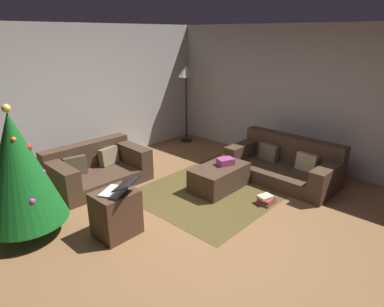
% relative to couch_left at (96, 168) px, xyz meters
% --- Properties ---
extents(ground_plane, '(6.40, 6.40, 0.00)m').
position_rel_couch_left_xyz_m(ground_plane, '(0.10, -2.24, -0.26)').
color(ground_plane, brown).
extents(rear_partition, '(6.40, 0.12, 2.60)m').
position_rel_couch_left_xyz_m(rear_partition, '(0.10, 0.90, 1.04)').
color(rear_partition, '#BCB7B2').
rests_on(rear_partition, ground_plane).
extents(corner_partition, '(0.12, 6.40, 2.60)m').
position_rel_couch_left_xyz_m(corner_partition, '(3.24, -2.24, 1.04)').
color(corner_partition, '#B5B0AB').
rests_on(corner_partition, ground_plane).
extents(couch_left, '(1.61, 1.04, 0.65)m').
position_rel_couch_left_xyz_m(couch_left, '(0.00, 0.00, 0.00)').
color(couch_left, '#473323').
rests_on(couch_left, ground_plane).
extents(couch_right, '(0.99, 1.86, 0.72)m').
position_rel_couch_left_xyz_m(couch_right, '(2.35, -2.29, 0.01)').
color(couch_right, '#473323').
rests_on(couch_right, ground_plane).
extents(ottoman, '(0.98, 0.57, 0.39)m').
position_rel_couch_left_xyz_m(ottoman, '(1.25, -1.69, -0.07)').
color(ottoman, '#473323').
rests_on(ottoman, ground_plane).
extents(gift_box, '(0.31, 0.27, 0.11)m').
position_rel_couch_left_xyz_m(gift_box, '(1.38, -1.71, 0.18)').
color(gift_box, '#B23F8C').
rests_on(gift_box, ottoman).
extents(tv_remote, '(0.08, 0.17, 0.02)m').
position_rel_couch_left_xyz_m(tv_remote, '(1.46, -1.56, 0.14)').
color(tv_remote, black).
rests_on(tv_remote, ottoman).
extents(christmas_tree, '(1.01, 1.01, 1.69)m').
position_rel_couch_left_xyz_m(christmas_tree, '(-1.43, -0.71, 0.64)').
color(christmas_tree, brown).
rests_on(christmas_tree, ground_plane).
extents(side_table, '(0.52, 0.44, 0.59)m').
position_rel_couch_left_xyz_m(side_table, '(-0.68, -1.55, 0.04)').
color(side_table, '#4C3323').
rests_on(side_table, ground_plane).
extents(laptop, '(0.49, 0.53, 0.19)m').
position_rel_couch_left_xyz_m(laptop, '(-0.65, -1.61, 0.39)').
color(laptop, silver).
rests_on(laptop, side_table).
extents(book_stack, '(0.29, 0.23, 0.13)m').
position_rel_couch_left_xyz_m(book_stack, '(1.33, -2.53, -0.20)').
color(book_stack, '#4C423D').
rests_on(book_stack, ground_plane).
extents(corner_lamp, '(0.36, 0.36, 1.74)m').
position_rel_couch_left_xyz_m(corner_lamp, '(2.75, 0.48, 1.23)').
color(corner_lamp, black).
rests_on(corner_lamp, ground_plane).
extents(area_rug, '(2.60, 2.00, 0.01)m').
position_rel_couch_left_xyz_m(area_rug, '(1.25, -1.69, -0.26)').
color(area_rug, brown).
rests_on(area_rug, ground_plane).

